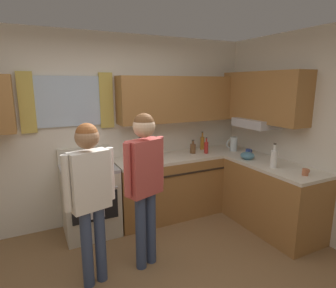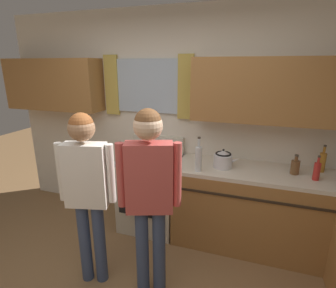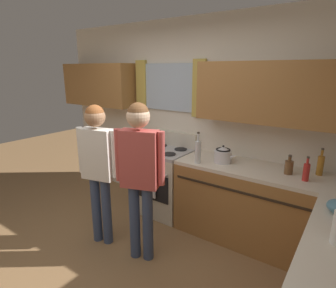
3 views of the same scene
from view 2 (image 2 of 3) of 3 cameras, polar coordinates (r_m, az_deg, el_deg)
The scene contains 10 objects.
back_wall_unit at distance 3.20m, azimuth 2.27°, elevation 7.54°, with size 4.60×0.42×2.60m.
kitchen_counter_run at distance 2.88m, azimuth 28.45°, elevation -17.30°, with size 2.16×1.94×0.90m.
stove_oven at distance 3.34m, azimuth -3.64°, elevation -9.98°, with size 0.67×0.67×1.10m.
bottle_sauce_red at distance 2.91m, azimuth 29.28°, elevation -5.03°, with size 0.06×0.06×0.25m.
bottle_oil_amber at distance 3.15m, azimuth 30.18°, elevation -3.30°, with size 0.06×0.06×0.29m.
bottle_squat_brown at distance 2.97m, azimuth 25.59°, elevation -4.41°, with size 0.08×0.08×0.21m.
bottle_tall_clear at distance 2.75m, azimuth 6.53°, elevation -3.05°, with size 0.07×0.07×0.37m.
stovetop_kettle at distance 2.90m, azimuth 11.73°, elevation -3.16°, with size 0.27×0.20×0.21m.
adult_left at distance 2.39m, azimuth -17.06°, elevation -7.72°, with size 0.49×0.24×1.60m.
adult_in_plaid at distance 2.15m, azimuth -4.03°, elevation -8.73°, with size 0.49×0.28×1.66m.
Camera 2 is at (0.94, -1.21, 1.96)m, focal length 28.43 mm.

